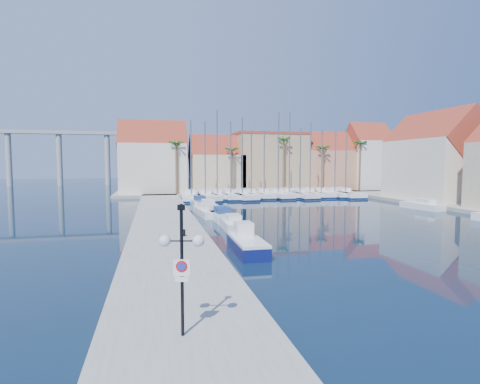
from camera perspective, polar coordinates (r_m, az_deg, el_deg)
name	(u,v)px	position (r m, az deg, el deg)	size (l,w,h in m)	color
ground	(297,246)	(27.64, 8.66, -8.16)	(260.00, 260.00, 0.00)	black
quay_west	(164,220)	(38.98, -11.44, -4.13)	(6.00, 77.00, 0.50)	gray
shore_north	(255,191)	(75.96, 2.24, 0.10)	(54.00, 16.00, 0.50)	gray
lamp_post	(182,250)	(12.03, -8.87, -8.72)	(1.42, 0.61, 4.23)	black
bollard	(184,233)	(28.61, -8.51, -6.17)	(0.21, 0.21, 0.52)	black
fishing_boat	(247,243)	(25.48, 1.01, -7.74)	(1.87, 5.43, 1.89)	#0E1551
motorboat_west_0	(232,223)	(34.19, -1.17, -4.81)	(1.86, 5.47, 1.40)	white
motorboat_west_1	(221,215)	(39.91, -2.86, -3.48)	(2.32, 6.49, 1.40)	white
motorboat_west_2	(208,211)	(43.05, -4.89, -2.91)	(2.75, 7.04, 1.40)	white
motorboat_west_3	(207,206)	(47.99, -4.99, -2.15)	(2.09, 6.16, 1.40)	white
motorboat_west_4	(199,202)	(53.56, -6.25, -1.47)	(2.10, 6.52, 1.40)	white
motorboat_east_1	(422,205)	(54.09, 26.04, -1.84)	(2.64, 6.04, 1.40)	white
sailboat_0	(191,196)	(61.54, -7.42, -0.65)	(3.90, 11.45, 12.86)	white
sailboat_1	(205,196)	(61.73, -5.43, -0.63)	(4.01, 12.12, 12.59)	white
sailboat_2	(217,195)	(62.92, -3.58, -0.44)	(2.80, 8.73, 14.69)	white
sailboat_3	(230,195)	(62.74, -1.51, -0.51)	(2.80, 10.28, 12.77)	white
sailboat_4	(241,195)	(62.56, 0.17, -0.53)	(3.62, 11.20, 13.37)	white
sailboat_5	(251,194)	(64.34, 1.61, -0.37)	(2.67, 8.28, 11.60)	white
sailboat_6	(263,195)	(64.39, 3.58, -0.39)	(2.82, 8.99, 11.46)	white
sailboat_7	(277,194)	(64.78, 5.63, -0.34)	(3.39, 10.06, 14.59)	white
sailboat_8	(288,194)	(65.96, 7.31, -0.23)	(2.84, 8.41, 14.71)	white
sailboat_9	(298,194)	(65.67, 8.89, -0.35)	(3.50, 10.86, 11.93)	white
sailboat_10	(309,193)	(67.48, 10.44, -0.21)	(2.88, 9.30, 13.01)	white
sailboat_11	(320,194)	(67.79, 12.11, -0.23)	(2.95, 9.09, 11.73)	white
sailboat_12	(333,193)	(68.60, 14.01, -0.22)	(2.55, 9.36, 11.57)	white
sailboat_13	(344,194)	(68.97, 15.53, -0.25)	(3.96, 11.88, 11.65)	white
building_0	(153,160)	(72.04, -13.11, 4.75)	(12.30, 9.00, 13.50)	beige
building_1	(216,167)	(73.04, -3.61, 3.88)	(10.30, 8.00, 11.00)	tan
building_2	(269,162)	(76.59, 4.43, 4.63)	(14.20, 10.20, 11.50)	tan
building_3	(325,164)	(80.11, 12.88, 4.23)	(10.30, 8.00, 12.00)	#B3785A
building_4	(367,158)	(83.59, 18.77, 4.87)	(8.30, 8.00, 14.00)	silver
building_6	(435,160)	(64.60, 27.60, 4.40)	(9.00, 14.30, 13.50)	beige
palm_0	(176,145)	(67.23, -9.71, 7.01)	(2.60, 2.60, 10.15)	brown
palm_1	(232,151)	(68.53, -1.27, 6.23)	(2.60, 2.60, 9.15)	brown
palm_2	(284,142)	(71.33, 6.68, 7.64)	(2.60, 2.60, 11.15)	brown
palm_3	(323,149)	(74.35, 12.52, 6.35)	(2.60, 2.60, 9.65)	brown
palm_4	(360,145)	(78.17, 17.87, 6.83)	(2.60, 2.60, 10.65)	brown
viaduct	(38,147)	(110.98, -28.43, 6.11)	(48.00, 2.20, 14.45)	#9E9E99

